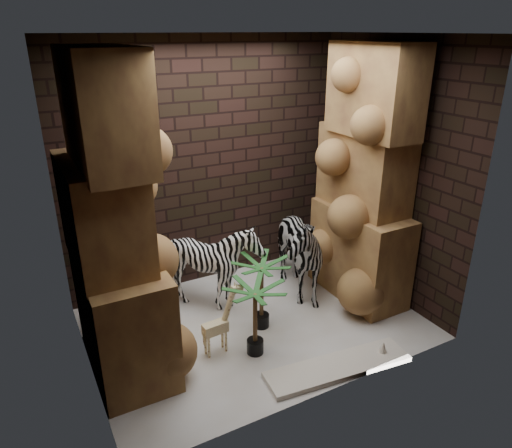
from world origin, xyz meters
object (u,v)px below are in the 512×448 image
zebra_left (214,269)px  giraffe_toy (215,321)px  palm_back (255,320)px  zebra_right (291,242)px  palm_front (262,294)px  surfboard (338,367)px

zebra_left → giraffe_toy: zebra_left is taller
palm_back → zebra_right: bearing=42.0°
zebra_right → zebra_left: size_ratio=1.26×
giraffe_toy → palm_front: palm_front is taller
palm_back → surfboard: bearing=-45.6°
zebra_left → palm_back: bearing=-89.2°
palm_back → surfboard: (0.59, -0.60, -0.37)m
palm_front → palm_back: (-0.28, -0.37, -0.02)m
palm_back → surfboard: size_ratio=0.54×
zebra_right → palm_back: bearing=-128.2°
palm_front → palm_back: size_ratio=1.05×
zebra_left → palm_back: 1.01m
palm_front → surfboard: 1.09m
palm_front → zebra_right: bearing=35.7°
giraffe_toy → palm_back: bearing=-32.8°
giraffe_toy → surfboard: size_ratio=0.51×
zebra_right → palm_front: bearing=-134.6°
zebra_right → palm_front: zebra_right is taller
surfboard → palm_back: bearing=140.7°
palm_back → surfboard: palm_back is taller
zebra_right → palm_front: size_ratio=1.66×
giraffe_toy → palm_front: size_ratio=0.91×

